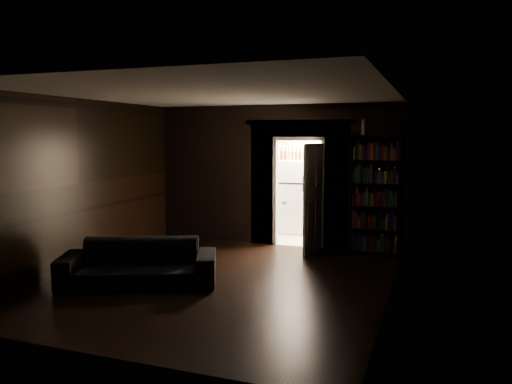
% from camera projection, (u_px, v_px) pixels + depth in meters
% --- Properties ---
extents(ground, '(5.50, 5.50, 0.00)m').
position_uv_depth(ground, '(218.00, 281.00, 7.54)').
color(ground, black).
rests_on(ground, ground).
extents(room_walls, '(5.02, 5.61, 2.84)m').
position_uv_depth(room_walls, '(243.00, 166.00, 8.36)').
color(room_walls, black).
rests_on(room_walls, ground).
extents(kitchen_alcove, '(2.20, 1.80, 2.60)m').
position_uv_depth(kitchen_alcove, '(312.00, 181.00, 10.85)').
color(kitchen_alcove, beige).
rests_on(kitchen_alcove, ground).
extents(sofa, '(2.45, 1.79, 0.86)m').
position_uv_depth(sofa, '(138.00, 256.00, 7.33)').
color(sofa, black).
rests_on(sofa, ground).
extents(bookshelf, '(0.93, 0.42, 2.20)m').
position_uv_depth(bookshelf, '(375.00, 196.00, 9.12)').
color(bookshelf, black).
rests_on(bookshelf, ground).
extents(refrigerator, '(0.74, 0.68, 1.65)m').
position_uv_depth(refrigerator, '(296.00, 196.00, 11.26)').
color(refrigerator, white).
rests_on(refrigerator, ground).
extents(door, '(0.18, 0.85, 2.05)m').
position_uv_depth(door, '(313.00, 199.00, 9.27)').
color(door, silver).
rests_on(door, ground).
extents(figurine, '(0.13, 0.13, 0.32)m').
position_uv_depth(figurine, '(363.00, 126.00, 9.12)').
color(figurine, silver).
rests_on(figurine, bookshelf).
extents(bottles, '(0.68, 0.24, 0.28)m').
position_uv_depth(bottles, '(293.00, 154.00, 11.12)').
color(bottles, black).
rests_on(bottles, refrigerator).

